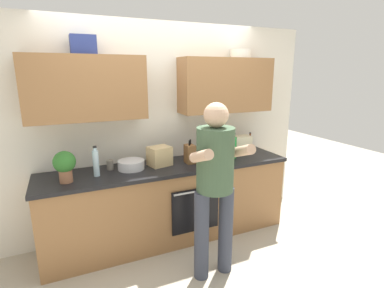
{
  "coord_description": "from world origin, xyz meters",
  "views": [
    {
      "loc": [
        -1.06,
        -3.0,
        1.93
      ],
      "look_at": [
        0.23,
        -0.1,
        1.15
      ],
      "focal_mm": 27.38,
      "sensor_mm": 36.0,
      "label": 1
    }
  ],
  "objects_px": {
    "bottle_hotsauce": "(200,150)",
    "bottle_vinegar": "(250,144)",
    "bottle_water": "(96,163)",
    "grocery_bag_rice": "(241,145)",
    "person_standing": "(215,178)",
    "mixing_bowl": "(131,165)",
    "knife_block": "(190,154)",
    "bottle_syrup": "(222,148)",
    "bottle_wine": "(205,152)",
    "potted_herb": "(65,164)",
    "bottle_soda": "(234,147)",
    "cup_stoneware": "(110,165)",
    "grocery_bag_produce": "(218,153)",
    "grocery_bag_bread": "(160,156)"
  },
  "relations": [
    {
      "from": "mixing_bowl",
      "to": "grocery_bag_produce",
      "type": "xyz_separation_m",
      "value": [
        1.01,
        -0.11,
        0.04
      ]
    },
    {
      "from": "bottle_water",
      "to": "grocery_bag_rice",
      "type": "distance_m",
      "value": 1.8
    },
    {
      "from": "cup_stoneware",
      "to": "potted_herb",
      "type": "xyz_separation_m",
      "value": [
        -0.45,
        -0.21,
        0.13
      ]
    },
    {
      "from": "bottle_vinegar",
      "to": "grocery_bag_rice",
      "type": "height_order",
      "value": "bottle_vinegar"
    },
    {
      "from": "bottle_vinegar",
      "to": "mixing_bowl",
      "type": "distance_m",
      "value": 1.62
    },
    {
      "from": "potted_herb",
      "to": "grocery_bag_bread",
      "type": "distance_m",
      "value": 1.0
    },
    {
      "from": "grocery_bag_bread",
      "to": "person_standing",
      "type": "bearing_deg",
      "value": -73.49
    },
    {
      "from": "bottle_hotsauce",
      "to": "bottle_vinegar",
      "type": "bearing_deg",
      "value": 8.44
    },
    {
      "from": "bottle_vinegar",
      "to": "grocery_bag_produce",
      "type": "xyz_separation_m",
      "value": [
        -0.61,
        -0.21,
        -0.01
      ]
    },
    {
      "from": "bottle_soda",
      "to": "bottle_wine",
      "type": "xyz_separation_m",
      "value": [
        -0.43,
        -0.08,
        0.01
      ]
    },
    {
      "from": "knife_block",
      "to": "grocery_bag_rice",
      "type": "bearing_deg",
      "value": 6.57
    },
    {
      "from": "cup_stoneware",
      "to": "grocery_bag_rice",
      "type": "relative_size",
      "value": 0.41
    },
    {
      "from": "knife_block",
      "to": "grocery_bag_bread",
      "type": "relative_size",
      "value": 1.17
    },
    {
      "from": "mixing_bowl",
      "to": "knife_block",
      "type": "bearing_deg",
      "value": -4.85
    },
    {
      "from": "bottle_syrup",
      "to": "grocery_bag_produce",
      "type": "bearing_deg",
      "value": -129.1
    },
    {
      "from": "knife_block",
      "to": "bottle_vinegar",
      "type": "bearing_deg",
      "value": 9.62
    },
    {
      "from": "mixing_bowl",
      "to": "potted_herb",
      "type": "bearing_deg",
      "value": -168.71
    },
    {
      "from": "bottle_wine",
      "to": "bottle_vinegar",
      "type": "bearing_deg",
      "value": 19.31
    },
    {
      "from": "bottle_water",
      "to": "grocery_bag_rice",
      "type": "height_order",
      "value": "bottle_water"
    },
    {
      "from": "cup_stoneware",
      "to": "mixing_bowl",
      "type": "height_order",
      "value": "cup_stoneware"
    },
    {
      "from": "bottle_syrup",
      "to": "bottle_water",
      "type": "bearing_deg",
      "value": -172.09
    },
    {
      "from": "mixing_bowl",
      "to": "grocery_bag_produce",
      "type": "distance_m",
      "value": 1.02
    },
    {
      "from": "bottle_syrup",
      "to": "knife_block",
      "type": "bearing_deg",
      "value": -159.37
    },
    {
      "from": "person_standing",
      "to": "grocery_bag_bread",
      "type": "xyz_separation_m",
      "value": [
        -0.25,
        0.85,
        0.01
      ]
    },
    {
      "from": "cup_stoneware",
      "to": "person_standing",
      "type": "bearing_deg",
      "value": -49.4
    },
    {
      "from": "bottle_hotsauce",
      "to": "bottle_water",
      "type": "height_order",
      "value": "bottle_water"
    },
    {
      "from": "bottle_syrup",
      "to": "cup_stoneware",
      "type": "height_order",
      "value": "bottle_syrup"
    },
    {
      "from": "cup_stoneware",
      "to": "potted_herb",
      "type": "relative_size",
      "value": 0.34
    },
    {
      "from": "bottle_soda",
      "to": "bottle_hotsauce",
      "type": "distance_m",
      "value": 0.43
    },
    {
      "from": "bottle_wine",
      "to": "potted_herb",
      "type": "height_order",
      "value": "bottle_wine"
    },
    {
      "from": "knife_block",
      "to": "grocery_bag_bread",
      "type": "xyz_separation_m",
      "value": [
        -0.35,
        0.06,
        -0.0
      ]
    },
    {
      "from": "bottle_hotsauce",
      "to": "mixing_bowl",
      "type": "distance_m",
      "value": 0.83
    },
    {
      "from": "bottle_soda",
      "to": "grocery_bag_rice",
      "type": "distance_m",
      "value": 0.22
    },
    {
      "from": "person_standing",
      "to": "mixing_bowl",
      "type": "xyz_separation_m",
      "value": [
        -0.58,
        0.85,
        -0.05
      ]
    },
    {
      "from": "bottle_syrup",
      "to": "cup_stoneware",
      "type": "xyz_separation_m",
      "value": [
        -1.44,
        -0.07,
        -0.02
      ]
    },
    {
      "from": "knife_block",
      "to": "grocery_bag_rice",
      "type": "xyz_separation_m",
      "value": [
        0.75,
        0.09,
        0.01
      ]
    },
    {
      "from": "bottle_hotsauce",
      "to": "grocery_bag_rice",
      "type": "relative_size",
      "value": 1.19
    },
    {
      "from": "knife_block",
      "to": "potted_herb",
      "type": "relative_size",
      "value": 0.9
    },
    {
      "from": "person_standing",
      "to": "grocery_bag_produce",
      "type": "distance_m",
      "value": 0.86
    },
    {
      "from": "person_standing",
      "to": "mixing_bowl",
      "type": "distance_m",
      "value": 1.03
    },
    {
      "from": "bottle_hotsauce",
      "to": "mixing_bowl",
      "type": "height_order",
      "value": "bottle_hotsauce"
    },
    {
      "from": "bottle_wine",
      "to": "grocery_bag_produce",
      "type": "relative_size",
      "value": 1.68
    },
    {
      "from": "grocery_bag_produce",
      "to": "cup_stoneware",
      "type": "bearing_deg",
      "value": 171.34
    },
    {
      "from": "bottle_water",
      "to": "knife_block",
      "type": "bearing_deg",
      "value": 0.81
    },
    {
      "from": "person_standing",
      "to": "bottle_syrup",
      "type": "height_order",
      "value": "person_standing"
    },
    {
      "from": "bottle_water",
      "to": "grocery_bag_bread",
      "type": "relative_size",
      "value": 1.33
    },
    {
      "from": "bottle_syrup",
      "to": "potted_herb",
      "type": "xyz_separation_m",
      "value": [
        -1.89,
        -0.28,
        0.1
      ]
    },
    {
      "from": "bottle_water",
      "to": "bottle_vinegar",
      "type": "bearing_deg",
      "value": 5.02
    },
    {
      "from": "bottle_hotsauce",
      "to": "bottle_syrup",
      "type": "distance_m",
      "value": 0.44
    },
    {
      "from": "bottle_soda",
      "to": "mixing_bowl",
      "type": "relative_size",
      "value": 1.11
    }
  ]
}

